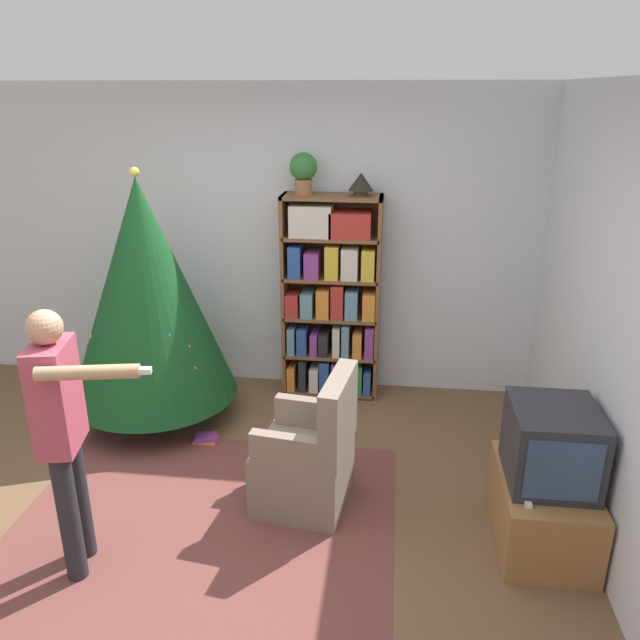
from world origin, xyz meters
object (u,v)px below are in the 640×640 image
(christmas_tree, at_px, (147,292))
(table_lamp, at_px, (361,183))
(bookshelf, at_px, (332,298))
(standing_person, at_px, (62,424))
(armchair, at_px, (309,459))
(television, at_px, (552,445))
(potted_plant, at_px, (303,170))

(christmas_tree, height_order, table_lamp, christmas_tree)
(bookshelf, relative_size, standing_person, 1.14)
(christmas_tree, xyz_separation_m, standing_person, (0.20, -1.69, -0.18))
(christmas_tree, xyz_separation_m, armchair, (1.39, -0.97, -0.76))
(television, bearing_deg, potted_plant, 132.79)
(armchair, bearing_deg, christmas_tree, -117.00)
(christmas_tree, relative_size, table_lamp, 10.07)
(standing_person, relative_size, potted_plant, 4.65)
(table_lamp, bearing_deg, potted_plant, 180.00)
(television, relative_size, christmas_tree, 0.26)
(standing_person, bearing_deg, christmas_tree, 175.31)
(potted_plant, bearing_deg, standing_person, -111.71)
(christmas_tree, bearing_deg, standing_person, -83.27)
(television, height_order, christmas_tree, christmas_tree)
(television, bearing_deg, bookshelf, 128.64)
(table_lamp, bearing_deg, bookshelf, -177.93)
(standing_person, bearing_deg, potted_plant, 146.87)
(potted_plant, bearing_deg, table_lamp, -0.00)
(potted_plant, xyz_separation_m, table_lamp, (0.46, -0.00, -0.09))
(armchair, xyz_separation_m, potted_plant, (-0.26, 1.61, 1.61))
(television, relative_size, potted_plant, 1.62)
(television, bearing_deg, christmas_tree, 157.35)
(standing_person, bearing_deg, bookshelf, 141.99)
(armchair, xyz_separation_m, table_lamp, (0.20, 1.61, 1.52))
(standing_person, xyz_separation_m, table_lamp, (1.38, 2.33, 0.94))
(bookshelf, height_order, table_lamp, table_lamp)
(christmas_tree, bearing_deg, television, -22.65)
(television, distance_m, standing_person, 2.66)
(christmas_tree, relative_size, standing_person, 1.32)
(bookshelf, bearing_deg, standing_person, -116.59)
(bookshelf, xyz_separation_m, christmas_tree, (-1.36, -0.63, 0.20))
(television, xyz_separation_m, christmas_tree, (-2.80, 1.17, 0.42))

